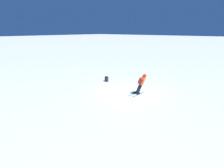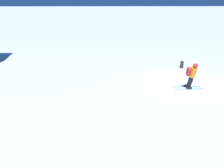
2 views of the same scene
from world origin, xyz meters
name	(u,v)px [view 2 (image 2 of 2)]	position (x,y,z in m)	size (l,w,h in m)	color
ground_plane	(183,83)	(0.00, 0.00, 0.00)	(300.00, 300.00, 0.00)	white
skier	(192,75)	(-1.16, 0.03, 0.94)	(1.42, 1.68, 1.73)	#1E7AC6
spare_backpack	(182,65)	(3.21, -0.98, 0.24)	(0.34, 0.29, 0.50)	black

